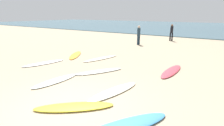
{
  "coord_description": "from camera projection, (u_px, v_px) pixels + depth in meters",
  "views": [
    {
      "loc": [
        3.75,
        -3.28,
        2.67
      ],
      "look_at": [
        -1.04,
        3.83,
        0.3
      ],
      "focal_mm": 28.6,
      "sensor_mm": 36.0,
      "label": 1
    }
  ],
  "objects": [
    {
      "name": "surfboard_8",
      "position": [
        99.0,
        71.0,
        8.46
      ],
      "size": [
        1.64,
        2.29,
        0.07
      ],
      "primitive_type": "ellipsoid",
      "rotation": [
        0.0,
        0.0,
        -0.53
      ],
      "color": "white",
      "rests_on": "ground_plane"
    },
    {
      "name": "surfboard_3",
      "position": [
        75.0,
        55.0,
        11.79
      ],
      "size": [
        1.79,
        2.34,
        0.07
      ],
      "primitive_type": "ellipsoid",
      "rotation": [
        0.0,
        0.0,
        3.72
      ],
      "color": "#F5A332",
      "rests_on": "ground_plane"
    },
    {
      "name": "surfboard_2",
      "position": [
        171.0,
        71.0,
        8.47
      ],
      "size": [
        0.58,
        2.44,
        0.08
      ],
      "primitive_type": "ellipsoid",
      "rotation": [
        0.0,
        0.0,
        3.13
      ],
      "color": "#E44554",
      "rests_on": "ground_plane"
    },
    {
      "name": "ground_plane",
      "position": [
        70.0,
        106.0,
        5.35
      ],
      "size": [
        120.0,
        120.0,
        0.0
      ],
      "primitive_type": "plane",
      "color": "tan"
    },
    {
      "name": "surfboard_5",
      "position": [
        101.0,
        58.0,
        10.9
      ],
      "size": [
        1.09,
        2.55,
        0.06
      ],
      "primitive_type": "ellipsoid",
      "rotation": [
        0.0,
        0.0,
        2.89
      ],
      "color": "#F0E6C5",
      "rests_on": "ground_plane"
    },
    {
      "name": "ocean_water",
      "position": [
        212.0,
        27.0,
        36.12
      ],
      "size": [
        120.0,
        40.0,
        0.08
      ],
      "primitive_type": "cube",
      "color": "#426675",
      "rests_on": "ground_plane"
    },
    {
      "name": "surfboard_7",
      "position": [
        74.0,
        107.0,
        5.22
      ],
      "size": [
        2.12,
        1.94,
        0.09
      ],
      "primitive_type": "ellipsoid",
      "rotation": [
        0.0,
        0.0,
        -0.86
      ],
      "color": "yellow",
      "rests_on": "ground_plane"
    },
    {
      "name": "beachgoer_mid",
      "position": [
        172.0,
        32.0,
        17.96
      ],
      "size": [
        0.34,
        0.28,
        1.67
      ],
      "rotation": [
        0.0,
        0.0,
        6.28
      ],
      "color": "black",
      "rests_on": "ground_plane"
    },
    {
      "name": "surfboard_1",
      "position": [
        114.0,
        91.0,
        6.27
      ],
      "size": [
        0.99,
        2.39,
        0.07
      ],
      "primitive_type": "ellipsoid",
      "rotation": [
        0.0,
        0.0,
        -0.2
      ],
      "color": "silver",
      "rests_on": "ground_plane"
    },
    {
      "name": "surfboard_4",
      "position": [
        55.0,
        81.0,
        7.27
      ],
      "size": [
        0.67,
        2.1,
        0.07
      ],
      "primitive_type": "ellipsoid",
      "rotation": [
        0.0,
        0.0,
        -0.06
      ],
      "color": "white",
      "rests_on": "ground_plane"
    },
    {
      "name": "surfboard_0",
      "position": [
        44.0,
        63.0,
        9.87
      ],
      "size": [
        1.1,
        2.38,
        0.06
      ],
      "primitive_type": "ellipsoid",
      "rotation": [
        0.0,
        0.0,
        -0.24
      ],
      "color": "white",
      "rests_on": "ground_plane"
    },
    {
      "name": "beachgoer_far",
      "position": [
        139.0,
        34.0,
        15.77
      ],
      "size": [
        0.32,
        0.34,
        1.68
      ],
      "rotation": [
        0.0,
        0.0,
        1.44
      ],
      "color": "#1E3342",
      "rests_on": "ground_plane"
    }
  ]
}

